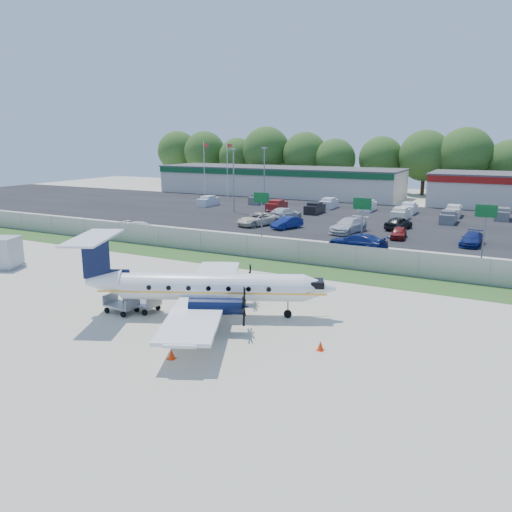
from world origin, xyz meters
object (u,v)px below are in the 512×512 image
at_px(pushback_tug, 203,283).
at_px(baggage_cart_near, 142,303).
at_px(aircraft, 207,287).
at_px(baggage_cart_far, 122,305).
at_px(service_container, 4,254).

height_order(pushback_tug, baggage_cart_near, pushback_tug).
height_order(aircraft, baggage_cart_far, aircraft).
bearing_deg(aircraft, baggage_cart_far, -159.66).
bearing_deg(baggage_cart_far, baggage_cart_near, 43.64).
bearing_deg(aircraft, baggage_cart_near, -166.37).
bearing_deg(baggage_cart_far, service_container, 165.99).
height_order(aircraft, pushback_tug, aircraft).
xyz_separation_m(baggage_cart_near, service_container, (-17.06, 3.16, 0.69)).
relative_size(aircraft, service_container, 5.19).
xyz_separation_m(baggage_cart_near, baggage_cart_far, (-0.91, -0.87, -0.02)).
height_order(pushback_tug, service_container, service_container).
bearing_deg(service_container, aircraft, -5.80).
relative_size(aircraft, baggage_cart_far, 7.30).
bearing_deg(baggage_cart_far, pushback_tug, 69.12).
distance_m(pushback_tug, service_container, 18.44).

